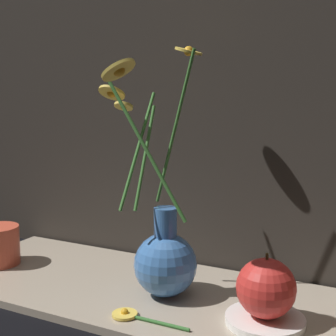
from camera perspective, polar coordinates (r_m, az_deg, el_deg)
The scene contains 6 objects.
ground_plane at distance 0.77m, azimuth -0.03°, elevation -15.81°, with size 6.00×6.00×0.00m, color black.
shelf at distance 0.76m, azimuth -0.03°, elevation -15.40°, with size 0.81×0.28×0.01m.
vase_with_flowers at distance 0.73m, azimuth -0.35°, elevation -10.39°, with size 0.19×0.24×0.38m.
saucer_plate at distance 0.68m, azimuth 11.74°, elevation -17.67°, with size 0.11×0.11×0.01m.
orange_fruit at distance 0.66m, azimuth 11.86°, elevation -14.13°, with size 0.08×0.08×0.09m.
loose_daisy at distance 0.68m, azimuth -4.26°, elevation -17.56°, with size 0.12×0.04×0.01m.
Camera 1 is at (0.32, -0.62, 0.31)m, focal length 50.00 mm.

